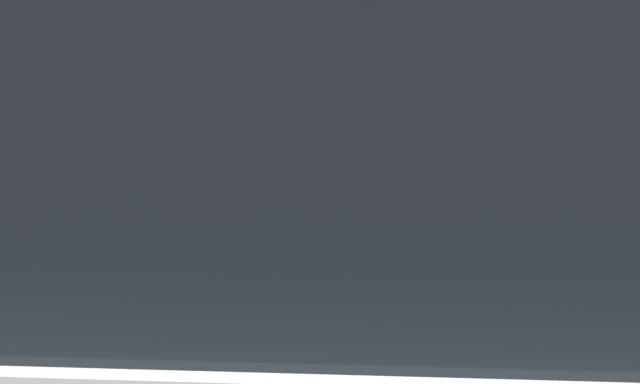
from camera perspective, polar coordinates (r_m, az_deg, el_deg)
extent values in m
cylinder|color=#939699|center=(4.10, 2.29, -1.03)|extent=(0.16, 0.16, 0.28)
sphere|color=silver|center=(4.10, 2.29, 1.32)|extent=(0.16, 0.16, 0.16)
cube|color=black|center=(4.01, 2.14, -0.15)|extent=(0.09, 0.01, 0.07)
cube|color=yellow|center=(4.01, 2.14, -1.75)|extent=(0.10, 0.01, 0.09)
cube|color=black|center=(4.34, -3.41, -2.24)|extent=(0.46, 0.35, 0.59)
sphere|color=#936B4C|center=(4.35, -3.41, 3.02)|extent=(0.21, 0.21, 0.21)
cylinder|color=black|center=(4.49, -5.99, -1.99)|extent=(0.09, 0.09, 0.55)
cylinder|color=black|center=(4.35, 0.61, -0.70)|extent=(0.25, 0.46, 0.46)
cube|color=black|center=(2.33, 1.17, 2.20)|extent=(2.13, 1.63, 0.64)
cylinder|color=#1E602D|center=(6.51, 6.38, -1.54)|extent=(24.00, 0.06, 0.06)
cylinder|color=#1E602D|center=(6.53, 6.39, -5.92)|extent=(24.00, 0.05, 0.05)
cylinder|color=#1E602D|center=(6.68, -1.57, -6.29)|extent=(0.06, 0.06, 1.11)
cube|color=brown|center=(8.94, 7.68, -0.46)|extent=(32.00, 0.50, 2.79)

